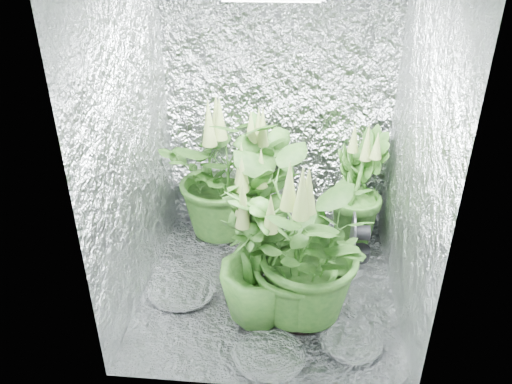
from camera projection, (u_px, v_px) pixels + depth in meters
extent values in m
plane|color=silver|center=(268.00, 287.00, 3.27)|extent=(1.60, 1.60, 0.00)
cube|color=silver|center=(278.00, 101.00, 3.49)|extent=(1.60, 0.02, 2.00)
cube|color=silver|center=(258.00, 222.00, 2.09)|extent=(1.60, 0.02, 2.00)
cube|color=silver|center=(131.00, 141.00, 2.86)|extent=(0.02, 1.60, 2.00)
cube|color=silver|center=(416.00, 152.00, 2.72)|extent=(0.02, 1.60, 2.00)
cylinder|color=black|center=(226.00, 216.00, 3.77)|extent=(0.32, 0.32, 0.29)
cylinder|color=#402D17|center=(225.00, 202.00, 3.71)|extent=(0.29, 0.29, 0.03)
imported|color=#1A4314|center=(224.00, 172.00, 3.59)|extent=(1.00, 1.00, 0.97)
cone|color=#7A9C43|center=(222.00, 117.00, 3.40)|extent=(0.10, 0.10, 0.29)
cylinder|color=black|center=(266.00, 229.00, 3.67)|extent=(0.26, 0.26, 0.23)
cylinder|color=#402D17|center=(266.00, 218.00, 3.62)|extent=(0.24, 0.24, 0.03)
imported|color=#1A4314|center=(267.00, 182.00, 3.48)|extent=(0.71, 0.71, 0.95)
cone|color=#7A9C43|center=(267.00, 126.00, 3.28)|extent=(0.08, 0.08, 0.23)
cylinder|color=black|center=(353.00, 227.00, 3.70)|extent=(0.25, 0.25, 0.22)
cylinder|color=#402D17|center=(354.00, 216.00, 3.66)|extent=(0.23, 0.23, 0.03)
imported|color=#1A4314|center=(358.00, 187.00, 3.54)|extent=(0.53, 0.53, 0.84)
cone|color=#7A9C43|center=(363.00, 139.00, 3.37)|extent=(0.08, 0.08, 0.22)
cylinder|color=black|center=(258.00, 301.00, 2.97)|extent=(0.27, 0.27, 0.24)
cylinder|color=#402D17|center=(258.00, 287.00, 2.92)|extent=(0.25, 0.25, 0.03)
imported|color=#1A4314|center=(258.00, 257.00, 2.81)|extent=(0.64, 0.64, 0.83)
cone|color=#7A9C43|center=(258.00, 202.00, 2.64)|extent=(0.09, 0.09, 0.24)
cylinder|color=black|center=(300.00, 301.00, 2.95)|extent=(0.29, 0.29, 0.26)
cylinder|color=#402D17|center=(301.00, 286.00, 2.90)|extent=(0.27, 0.27, 0.03)
imported|color=#1A4314|center=(303.00, 248.00, 2.77)|extent=(1.06, 1.06, 0.96)
cone|color=#7A9C43|center=(307.00, 181.00, 2.57)|extent=(0.09, 0.09, 0.26)
cylinder|color=black|center=(257.00, 277.00, 3.18)|extent=(0.26, 0.26, 0.23)
cylinder|color=#402D17|center=(257.00, 264.00, 3.13)|extent=(0.24, 0.24, 0.03)
imported|color=#1A4314|center=(257.00, 228.00, 3.00)|extent=(0.67, 0.67, 0.92)
cone|color=#7A9C43|center=(257.00, 167.00, 2.81)|extent=(0.08, 0.08, 0.23)
cylinder|color=black|center=(359.00, 253.00, 3.53)|extent=(0.15, 0.15, 0.09)
cylinder|color=black|center=(362.00, 233.00, 3.45)|extent=(0.11, 0.11, 0.11)
cylinder|color=#4C4C51|center=(352.00, 232.00, 3.45)|extent=(0.02, 0.32, 0.32)
torus|color=#4C4C51|center=(352.00, 232.00, 3.45)|extent=(0.02, 0.34, 0.34)
cube|color=white|center=(268.00, 281.00, 2.85)|extent=(0.06, 0.03, 0.09)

